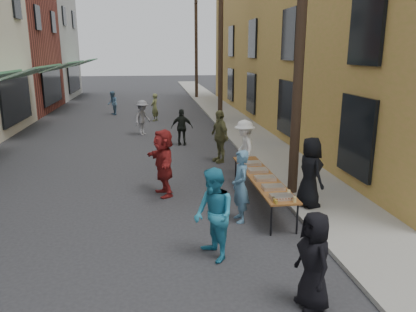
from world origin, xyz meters
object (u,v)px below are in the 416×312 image
object	(u,v)px
serving_table	(262,178)
server	(310,172)
guest_front_a	(314,261)
guest_front_c	(214,215)
utility_pole_near	(301,25)
utility_pole_mid	(221,39)
catering_tray_sausage	(282,197)
utility_pole_far	(196,43)

from	to	relation	value
serving_table	server	xyz separation A→B (m)	(1.07, -0.55, 0.26)
guest_front_a	guest_front_c	distance (m)	2.12
server	utility_pole_near	bearing A→B (deg)	-7.41
utility_pole_mid	catering_tray_sausage	bearing A→B (deg)	-94.12
guest_front_a	server	bearing A→B (deg)	152.20
utility_pole_near	serving_table	size ratio (longest dim) A/B	2.25
utility_pole_mid	serving_table	xyz separation A→B (m)	(-1.02, -12.52, -3.79)
serving_table	guest_front_c	distance (m)	3.17
guest_front_c	guest_front_a	bearing A→B (deg)	20.14
utility_pole_near	utility_pole_far	xyz separation A→B (m)	(0.00, 24.00, 0.00)
guest_front_a	server	xyz separation A→B (m)	(1.45, 3.83, 0.20)
utility_pole_mid	server	xyz separation A→B (m)	(0.05, -13.06, -3.52)
utility_pole_near	serving_table	world-z (taller)	utility_pole_near
utility_pole_far	guest_front_a	size ratio (longest dim) A/B	5.77
utility_pole_far	utility_pole_near	bearing A→B (deg)	-90.00
serving_table	server	size ratio (longest dim) A/B	2.28
catering_tray_sausage	utility_pole_near	bearing A→B (deg)	64.76
utility_pole_near	serving_table	xyz separation A→B (m)	(-1.02, -0.52, -3.79)
serving_table	guest_front_a	xyz separation A→B (m)	(-0.38, -4.37, 0.07)
serving_table	guest_front_a	size ratio (longest dim) A/B	2.56
utility_pole_mid	guest_front_c	xyz separation A→B (m)	(-2.68, -15.21, -3.61)
utility_pole_mid	catering_tray_sausage	world-z (taller)	utility_pole_mid
utility_pole_far	serving_table	size ratio (longest dim) A/B	2.25
utility_pole_mid	catering_tray_sausage	size ratio (longest dim) A/B	18.00
utility_pole_far	guest_front_c	world-z (taller)	utility_pole_far
guest_front_c	utility_pole_far	bearing A→B (deg)	157.15
utility_pole_mid	utility_pole_far	world-z (taller)	same
utility_pole_far	catering_tray_sausage	xyz separation A→B (m)	(-1.02, -26.17, -3.71)
catering_tray_sausage	server	bearing A→B (deg)	45.86
utility_pole_mid	server	world-z (taller)	utility_pole_mid
catering_tray_sausage	guest_front_a	world-z (taller)	guest_front_a
utility_pole_mid	guest_front_c	world-z (taller)	utility_pole_mid
guest_front_c	server	distance (m)	3.48
utility_pole_mid	catering_tray_sausage	distance (m)	14.68
guest_front_c	catering_tray_sausage	bearing A→B (deg)	104.82
catering_tray_sausage	guest_front_c	world-z (taller)	guest_front_c
utility_pole_mid	utility_pole_far	distance (m)	12.00
utility_pole_near	server	xyz separation A→B (m)	(0.05, -1.06, -3.52)
serving_table	catering_tray_sausage	xyz separation A→B (m)	(0.00, -1.65, 0.08)
serving_table	catering_tray_sausage	bearing A→B (deg)	-90.00
utility_pole_mid	utility_pole_far	xyz separation A→B (m)	(0.00, 12.00, 0.00)
utility_pole_mid	server	size ratio (longest dim) A/B	5.14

